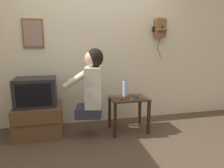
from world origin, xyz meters
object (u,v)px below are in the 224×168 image
(cell_phone_spare, at_px, (135,96))
(water_bottle, at_px, (125,88))
(toothbrush, at_px, (133,99))
(cell_phone_held, at_px, (123,98))
(framed_picture, at_px, (33,34))
(wall_phone_antique, at_px, (160,28))
(person, at_px, (92,83))
(television, at_px, (36,92))

(cell_phone_spare, height_order, water_bottle, water_bottle)
(water_bottle, distance_m, toothbrush, 0.26)
(cell_phone_held, relative_size, water_bottle, 0.53)
(framed_picture, xyz_separation_m, cell_phone_held, (1.26, -0.53, -0.94))
(wall_phone_antique, xyz_separation_m, cell_phone_held, (-0.77, -0.49, -1.05))
(toothbrush, bearing_deg, water_bottle, -23.56)
(person, xyz_separation_m, framed_picture, (-0.80, 0.54, 0.69))
(cell_phone_held, distance_m, toothbrush, 0.15)
(water_bottle, relative_size, toothbrush, 2.08)
(wall_phone_antique, distance_m, cell_phone_spare, 1.26)
(cell_phone_spare, bearing_deg, wall_phone_antique, 32.16)
(television, relative_size, toothbrush, 4.49)
(water_bottle, bearing_deg, person, -163.82)
(wall_phone_antique, xyz_separation_m, framed_picture, (-2.04, 0.04, -0.11))
(water_bottle, height_order, toothbrush, water_bottle)
(framed_picture, bearing_deg, toothbrush, -23.50)
(water_bottle, bearing_deg, toothbrush, -74.57)
(television, distance_m, framed_picture, 0.88)
(cell_phone_held, bearing_deg, wall_phone_antique, 63.44)
(television, height_order, wall_phone_antique, wall_phone_antique)
(cell_phone_spare, bearing_deg, toothbrush, -122.97)
(wall_phone_antique, height_order, water_bottle, wall_phone_antique)
(person, height_order, cell_phone_spare, person)
(toothbrush, bearing_deg, television, 39.21)
(wall_phone_antique, bearing_deg, cell_phone_spare, -143.59)
(framed_picture, height_order, toothbrush, framed_picture)
(wall_phone_antique, bearing_deg, cell_phone_held, -147.66)
(television, bearing_deg, water_bottle, -2.92)
(cell_phone_spare, bearing_deg, television, 170.20)
(cell_phone_held, distance_m, cell_phone_spare, 0.22)
(framed_picture, xyz_separation_m, toothbrush, (1.39, -0.61, -0.94))
(framed_picture, relative_size, toothbrush, 3.46)
(television, xyz_separation_m, framed_picture, (-0.02, 0.32, 0.82))
(television, height_order, toothbrush, television)
(television, relative_size, cell_phone_held, 4.07)
(person, height_order, wall_phone_antique, wall_phone_antique)
(television, xyz_separation_m, wall_phone_antique, (2.01, 0.27, 0.94))
(cell_phone_spare, bearing_deg, person, -177.43)
(wall_phone_antique, xyz_separation_m, cell_phone_spare, (-0.56, -0.42, -1.05))
(toothbrush, bearing_deg, wall_phone_antique, -87.88)
(cell_phone_held, height_order, cell_phone_spare, same)
(cell_phone_held, xyz_separation_m, cell_phone_spare, (0.21, 0.07, 0.00))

